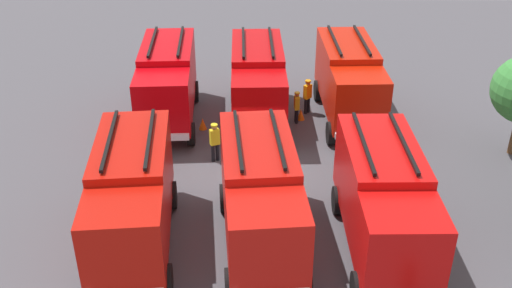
# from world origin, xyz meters

# --- Properties ---
(ground_plane) EXTENTS (54.49, 54.49, 0.00)m
(ground_plane) POSITION_xyz_m (0.00, 0.00, 0.00)
(ground_plane) COLOR #423F44
(fire_truck_0) EXTENTS (7.33, 3.09, 3.88)m
(fire_truck_0) POSITION_xyz_m (-5.03, -4.41, 2.15)
(fire_truck_0) COLOR #B8040A
(fire_truck_0) RESTS_ON ground
(fire_truck_1) EXTENTS (7.40, 3.30, 3.88)m
(fire_truck_1) POSITION_xyz_m (4.98, -4.28, 2.15)
(fire_truck_1) COLOR #AA0F07
(fire_truck_1) RESTS_ON ground
(fire_truck_2) EXTENTS (7.27, 2.93, 3.88)m
(fire_truck_2) POSITION_xyz_m (-4.94, 0.06, 2.15)
(fire_truck_2) COLOR #AD0608
(fire_truck_2) RESTS_ON ground
(fire_truck_3) EXTENTS (7.39, 3.28, 3.88)m
(fire_truck_3) POSITION_xyz_m (4.94, 0.18, 2.15)
(fire_truck_3) COLOR #AF100A
(fire_truck_3) RESTS_ON ground
(fire_truck_4) EXTENTS (7.29, 2.98, 3.88)m
(fire_truck_4) POSITION_xyz_m (-5.28, 4.60, 2.15)
(fire_truck_4) COLOR #B01305
(fire_truck_4) RESTS_ON ground
(fire_truck_5) EXTENTS (7.24, 2.85, 3.88)m
(fire_truck_5) POSITION_xyz_m (5.17, 4.42, 2.15)
(fire_truck_5) COLOR #BC0B09
(fire_truck_5) RESTS_ON ground
(firefighter_0) EXTENTS (0.47, 0.47, 1.83)m
(firefighter_0) POSITION_xyz_m (-5.85, 2.62, 1.04)
(firefighter_0) COLOR black
(firefighter_0) RESTS_ON ground
(firefighter_1) EXTENTS (0.39, 0.48, 1.84)m
(firefighter_1) POSITION_xyz_m (-0.96, -1.83, 1.04)
(firefighter_1) COLOR black
(firefighter_1) RESTS_ON ground
(firefighter_3) EXTENTS (0.44, 0.28, 1.65)m
(firefighter_3) POSITION_xyz_m (-4.77, 2.01, 0.92)
(firefighter_3) COLOR black
(firefighter_3) RESTS_ON ground
(firefighter_4) EXTENTS (0.47, 0.46, 1.66)m
(firefighter_4) POSITION_xyz_m (-0.30, -0.31, 0.93)
(firefighter_4) COLOR black
(firefighter_4) RESTS_ON ground
(traffic_cone_0) EXTENTS (0.47, 0.47, 0.67)m
(traffic_cone_0) POSITION_xyz_m (-3.70, -7.26, 0.34)
(traffic_cone_0) COLOR #F2600C
(traffic_cone_0) RESTS_ON ground
(traffic_cone_1) EXTENTS (0.41, 0.41, 0.58)m
(traffic_cone_1) POSITION_xyz_m (-5.09, 2.25, 0.29)
(traffic_cone_1) COLOR #F2600C
(traffic_cone_1) RESTS_ON ground
(traffic_cone_2) EXTENTS (0.40, 0.40, 0.57)m
(traffic_cone_2) POSITION_xyz_m (-4.02, -2.66, 0.28)
(traffic_cone_2) COLOR #F2600C
(traffic_cone_2) RESTS_ON ground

